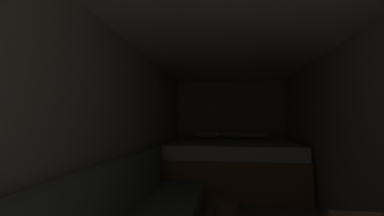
% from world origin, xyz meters
% --- Properties ---
extents(wall_back, '(2.30, 0.05, 1.96)m').
position_xyz_m(wall_back, '(0.00, 4.88, 0.98)').
color(wall_back, beige).
rests_on(wall_back, ground).
extents(wall_left, '(0.05, 5.57, 1.96)m').
position_xyz_m(wall_left, '(-1.13, 2.07, 0.98)').
color(wall_left, beige).
rests_on(wall_left, ground).
extents(wall_right, '(0.05, 5.57, 1.96)m').
position_xyz_m(wall_right, '(1.13, 2.07, 0.98)').
color(wall_right, beige).
rests_on(wall_right, ground).
extents(ceiling_slab, '(2.30, 5.57, 0.05)m').
position_xyz_m(ceiling_slab, '(0.00, 2.07, 1.99)').
color(ceiling_slab, white).
rests_on(ceiling_slab, wall_left).
extents(bed, '(2.08, 1.79, 0.93)m').
position_xyz_m(bed, '(0.00, 3.93, 0.40)').
color(bed, '#9E7247').
rests_on(bed, ground).
extents(wicker_basket, '(0.27, 0.27, 0.25)m').
position_xyz_m(wicker_basket, '(-0.10, 2.46, 0.12)').
color(wicker_basket, olive).
rests_on(wicker_basket, ground).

